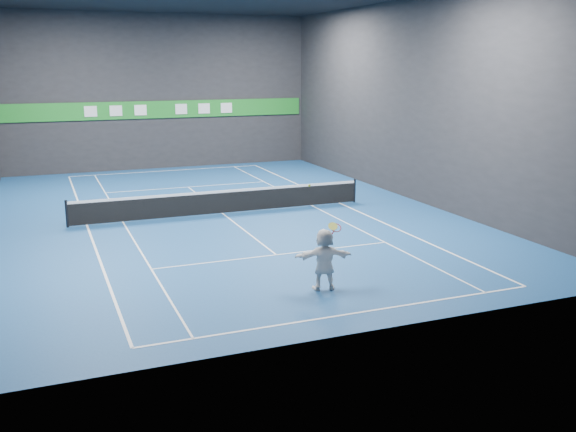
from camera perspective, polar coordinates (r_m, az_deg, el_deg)
name	(u,v)px	position (r m, az deg, el deg)	size (l,w,h in m)	color
ground	(223,214)	(27.09, -5.81, 0.20)	(26.00, 26.00, 0.00)	navy
wall_back	(160,92)	(39.09, -11.32, 10.74)	(18.00, 0.10, 9.00)	#232325
wall_front	(381,141)	(14.40, 8.23, 6.64)	(18.00, 0.10, 9.00)	#232325
wall_right	(411,101)	(30.13, 10.92, 10.02)	(0.10, 26.00, 9.00)	#232325
baseline_near	(353,314)	(16.47, 5.78, -8.62)	(10.98, 0.08, 0.01)	white
baseline_far	(167,171)	(38.46, -10.71, 3.98)	(10.98, 0.08, 0.01)	white
sideline_doubles_left	(87,225)	(26.19, -17.44, -0.81)	(0.08, 23.78, 0.01)	white
sideline_doubles_right	(340,203)	(29.02, 4.66, 1.13)	(0.08, 23.78, 0.01)	white
sideline_singles_left	(123,222)	(26.31, -14.45, -0.55)	(0.06, 23.78, 0.01)	white
sideline_singles_right	(312,206)	(28.45, 2.17, 0.91)	(0.06, 23.78, 0.01)	white
service_line_near	(276,255)	(21.21, -1.04, -3.47)	(8.23, 0.06, 0.01)	white
service_line_far	(188,187)	(33.17, -8.86, 2.56)	(8.23, 0.06, 0.01)	white
center_service_line	(223,214)	(27.09, -5.81, 0.21)	(0.06, 12.80, 0.01)	white
player	(324,259)	(17.84, 3.25, -3.86)	(1.62, 0.52, 1.75)	white
tennis_ball	(309,185)	(17.41, 1.91, 2.73)	(0.07, 0.07, 0.07)	#EDFB29
tennis_net	(223,201)	(26.98, -5.84, 1.32)	(12.50, 0.10, 1.07)	black
sponsor_banner	(161,110)	(39.08, -11.23, 9.27)	(17.64, 0.11, 1.00)	#1C8225
tennis_racket	(335,229)	(17.79, 4.20, -1.17)	(0.50, 0.35, 0.61)	red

